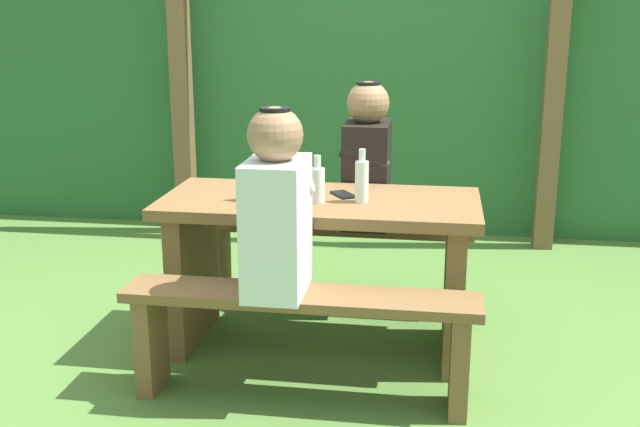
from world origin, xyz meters
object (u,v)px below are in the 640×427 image
bottle_right (362,180)px  picnic_table (320,246)px  person_black_coat (367,160)px  bottle_center (260,178)px  bench_far (335,247)px  cell_phone (343,195)px  bench_near (300,324)px  person_white_shirt (277,209)px  drinking_glass (286,179)px  bottle_left (318,184)px

bottle_right → picnic_table: bearing=167.9°
picnic_table → bottle_right: bottle_right is taller
bottle_right → person_black_coat: bearing=93.0°
picnic_table → bottle_center: 0.42m
person_black_coat → bottle_center: size_ratio=2.92×
bench_far → cell_phone: cell_phone is taller
bench_far → person_black_coat: (0.16, -0.00, 0.46)m
bench_near → bottle_right: bearing=67.9°
bench_far → cell_phone: size_ratio=10.00×
bench_near → person_white_shirt: bearing=177.9°
drinking_glass → bottle_right: bottle_right is taller
person_black_coat → drinking_glass: bearing=-133.1°
cell_phone → bottle_right: bearing=-81.4°
person_black_coat → bottle_right: bearing=-87.0°
bottle_left → cell_phone: size_ratio=1.48×
bottle_right → bottle_center: bearing=-174.7°
picnic_table → person_black_coat: person_black_coat is taller
bench_far → person_black_coat: 0.49m
person_black_coat → drinking_glass: 0.50m
bottle_right → person_white_shirt: bearing=-121.1°
bottle_left → bottle_center: (-0.25, -0.01, 0.02)m
person_white_shirt → drinking_glass: bearing=98.0°
bottle_right → bottle_left: bearing=-169.2°
person_white_shirt → bench_near: bearing=-2.1°
bench_near → bottle_right: bottle_right is taller
person_black_coat → bottle_center: person_black_coat is taller
person_black_coat → bottle_right: size_ratio=3.09×
person_black_coat → cell_phone: bearing=-98.2°
bottle_center → bottle_left: bearing=1.2°
bottle_right → cell_phone: 0.17m
drinking_glass → picnic_table: bearing=-37.5°
bottle_center → cell_phone: bottle_center is taller
person_white_shirt → bottle_center: 0.45m
drinking_glass → bottle_right: (0.37, -0.18, 0.05)m
bottle_right → bottle_center: (-0.44, -0.04, 0.00)m
person_white_shirt → bottle_left: (0.09, 0.42, 0.00)m
bench_near → bench_far: (0.00, 1.01, 0.00)m
bench_near → bench_far: same height
cell_phone → bottle_center: bearing=169.4°
drinking_glass → bench_far: bearing=63.9°
bottle_right → drinking_glass: bearing=154.1°
person_white_shirt → drinking_glass: 0.65m
picnic_table → drinking_glass: (-0.18, 0.14, 0.27)m
person_black_coat → drinking_glass: (-0.34, -0.36, -0.03)m
picnic_table → cell_phone: size_ratio=10.00×
person_white_shirt → person_black_coat: 1.03m
bench_far → person_white_shirt: 1.11m
bench_far → person_white_shirt: person_white_shirt is taller
cell_phone → bottle_left: bearing=-157.2°
picnic_table → bottle_left: size_ratio=6.77×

